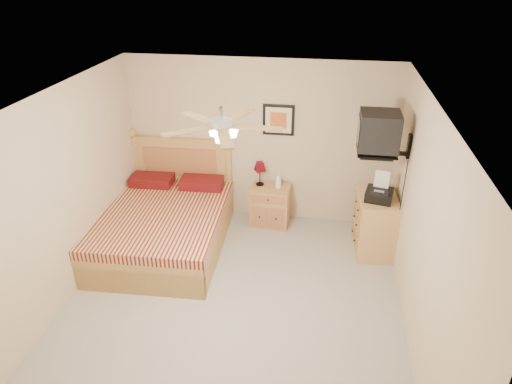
% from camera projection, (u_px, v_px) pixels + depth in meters
% --- Properties ---
extents(floor, '(4.50, 4.50, 0.00)m').
position_uv_depth(floor, '(232.00, 308.00, 5.47)').
color(floor, '#9F998F').
rests_on(floor, ground).
extents(ceiling, '(4.00, 4.50, 0.04)m').
position_uv_depth(ceiling, '(226.00, 105.00, 4.31)').
color(ceiling, white).
rests_on(ceiling, ground).
extents(wall_back, '(4.00, 0.04, 2.50)m').
position_uv_depth(wall_back, '(260.00, 142.00, 6.86)').
color(wall_back, '#CBB496').
rests_on(wall_back, ground).
extents(wall_left, '(0.04, 4.50, 2.50)m').
position_uv_depth(wall_left, '(57.00, 204.00, 5.16)').
color(wall_left, '#CBB496').
rests_on(wall_left, ground).
extents(wall_right, '(0.04, 4.50, 2.50)m').
position_uv_depth(wall_right, '(423.00, 234.00, 4.61)').
color(wall_right, '#CBB496').
rests_on(wall_right, ground).
extents(bed, '(1.73, 2.22, 1.40)m').
position_uv_depth(bed, '(161.00, 204.00, 6.29)').
color(bed, tan).
rests_on(bed, ground).
extents(nightstand, '(0.60, 0.46, 0.63)m').
position_uv_depth(nightstand, '(270.00, 205.00, 7.05)').
color(nightstand, tan).
rests_on(nightstand, ground).
extents(table_lamp, '(0.25, 0.25, 0.38)m').
position_uv_depth(table_lamp, '(260.00, 173.00, 6.90)').
color(table_lamp, '#590512').
rests_on(table_lamp, nightstand).
extents(lotion_bottle, '(0.11, 0.11, 0.22)m').
position_uv_depth(lotion_bottle, '(278.00, 181.00, 6.83)').
color(lotion_bottle, white).
rests_on(lotion_bottle, nightstand).
extents(framed_picture, '(0.46, 0.04, 0.46)m').
position_uv_depth(framed_picture, '(279.00, 120.00, 6.63)').
color(framed_picture, black).
rests_on(framed_picture, wall_back).
extents(dresser, '(0.56, 0.76, 0.86)m').
position_uv_depth(dresser, '(375.00, 224.00, 6.34)').
color(dresser, tan).
rests_on(dresser, ground).
extents(fax_machine, '(0.41, 0.43, 0.37)m').
position_uv_depth(fax_machine, '(380.00, 187.00, 5.99)').
color(fax_machine, black).
rests_on(fax_machine, dresser).
extents(magazine_lower, '(0.25, 0.28, 0.02)m').
position_uv_depth(magazine_lower, '(378.00, 188.00, 6.36)').
color(magazine_lower, beige).
rests_on(magazine_lower, dresser).
extents(magazine_upper, '(0.27, 0.31, 0.02)m').
position_uv_depth(magazine_upper, '(378.00, 186.00, 6.37)').
color(magazine_upper, tan).
rests_on(magazine_upper, magazine_lower).
extents(wall_tv, '(0.56, 0.46, 0.58)m').
position_uv_depth(wall_tv, '(391.00, 134.00, 5.56)').
color(wall_tv, black).
rests_on(wall_tv, wall_right).
extents(ceiling_fan, '(1.14, 1.14, 0.28)m').
position_uv_depth(ceiling_fan, '(222.00, 126.00, 4.20)').
color(ceiling_fan, silver).
rests_on(ceiling_fan, ceiling).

